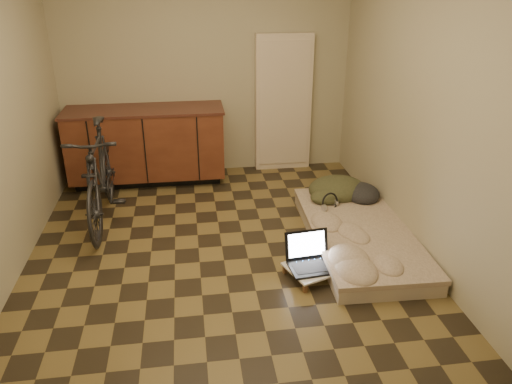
{
  "coord_description": "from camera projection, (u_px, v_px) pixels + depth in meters",
  "views": [
    {
      "loc": [
        -0.26,
        -4.08,
        2.4
      ],
      "look_at": [
        0.32,
        -0.02,
        0.55
      ],
      "focal_mm": 35.0,
      "sensor_mm": 36.0,
      "label": 1
    }
  ],
  "objects": [
    {
      "name": "room_shell",
      "position": [
        217.0,
        112.0,
        4.17
      ],
      "size": [
        3.5,
        4.0,
        2.6
      ],
      "color": "brown",
      "rests_on": "ground"
    },
    {
      "name": "cabinets",
      "position": [
        147.0,
        145.0,
        5.96
      ],
      "size": [
        1.84,
        0.62,
        0.91
      ],
      "color": "black",
      "rests_on": "ground"
    },
    {
      "name": "appliance_panel",
      "position": [
        283.0,
        104.0,
        6.23
      ],
      "size": [
        0.7,
        0.1,
        1.7
      ],
      "primitive_type": "cube",
      "color": "beige",
      "rests_on": "ground"
    },
    {
      "name": "bicycle",
      "position": [
        99.0,
        170.0,
        4.96
      ],
      "size": [
        0.53,
        1.74,
        1.12
      ],
      "primitive_type": "imported",
      "rotation": [
        0.0,
        0.0,
        0.01
      ],
      "color": "black",
      "rests_on": "ground"
    },
    {
      "name": "futon",
      "position": [
        359.0,
        235.0,
        4.74
      ],
      "size": [
        0.97,
        1.92,
        0.16
      ],
      "rotation": [
        0.0,
        0.0,
        -0.03
      ],
      "color": "#BCAB96",
      "rests_on": "ground"
    },
    {
      "name": "clothing_pile",
      "position": [
        344.0,
        183.0,
        5.33
      ],
      "size": [
        0.68,
        0.57,
        0.27
      ],
      "primitive_type": null,
      "rotation": [
        0.0,
        0.0,
        -0.03
      ],
      "color": "#343620",
      "rests_on": "futon"
    },
    {
      "name": "headphones",
      "position": [
        330.0,
        201.0,
        5.06
      ],
      "size": [
        0.28,
        0.27,
        0.15
      ],
      "primitive_type": null,
      "rotation": [
        0.0,
        0.0,
        0.4
      ],
      "color": "black",
      "rests_on": "futon"
    },
    {
      "name": "lap_desk",
      "position": [
        321.0,
        266.0,
        4.25
      ],
      "size": [
        0.67,
        0.55,
        0.1
      ],
      "rotation": [
        0.0,
        0.0,
        0.35
      ],
      "color": "brown",
      "rests_on": "ground"
    },
    {
      "name": "laptop",
      "position": [
        311.0,
        260.0,
        4.21
      ],
      "size": [
        0.41,
        0.38,
        0.26
      ],
      "rotation": [
        0.0,
        0.0,
        0.1
      ],
      "color": "black",
      "rests_on": "lap_desk"
    },
    {
      "name": "mouse",
      "position": [
        342.0,
        261.0,
        4.27
      ],
      "size": [
        0.09,
        0.1,
        0.03
      ],
      "primitive_type": "ellipsoid",
      "rotation": [
        0.0,
        0.0,
        0.56
      ],
      "color": "silver",
      "rests_on": "lap_desk"
    }
  ]
}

